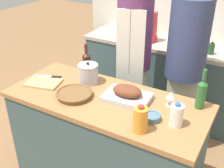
% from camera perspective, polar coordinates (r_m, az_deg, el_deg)
% --- Properties ---
extents(kitchen_island, '(1.59, 0.69, 0.86)m').
position_cam_1_polar(kitchen_island, '(2.44, -1.23, -11.60)').
color(kitchen_island, '#3D565B').
rests_on(kitchen_island, ground_plane).
extents(back_counter, '(1.92, 0.60, 0.91)m').
position_cam_1_polar(back_counter, '(3.48, 10.42, 1.41)').
color(back_counter, '#3D565B').
rests_on(back_counter, ground_plane).
extents(back_wall, '(2.42, 0.10, 2.55)m').
position_cam_1_polar(back_wall, '(3.53, 13.69, 15.66)').
color(back_wall, silver).
rests_on(back_wall, ground_plane).
extents(roasting_pan, '(0.37, 0.27, 0.13)m').
position_cam_1_polar(roasting_pan, '(2.15, 3.08, -2.19)').
color(roasting_pan, '#BCBCC1').
rests_on(roasting_pan, kitchen_island).
extents(wicker_basket, '(0.29, 0.29, 0.04)m').
position_cam_1_polar(wicker_basket, '(2.22, -7.67, -2.03)').
color(wicker_basket, brown).
rests_on(wicker_basket, kitchen_island).
extents(cutting_board, '(0.33, 0.27, 0.02)m').
position_cam_1_polar(cutting_board, '(2.48, -13.73, 0.31)').
color(cutting_board, tan).
rests_on(cutting_board, kitchen_island).
extents(stock_pot, '(0.17, 0.17, 0.19)m').
position_cam_1_polar(stock_pot, '(2.40, -4.85, 2.11)').
color(stock_pot, '#B7B7BC').
rests_on(stock_pot, kitchen_island).
extents(mixing_bowl, '(0.12, 0.12, 0.05)m').
position_cam_1_polar(mixing_bowl, '(1.96, 8.10, -6.58)').
color(mixing_bowl, slate).
rests_on(mixing_bowl, kitchen_island).
extents(juice_jug, '(0.09, 0.09, 0.19)m').
position_cam_1_polar(juice_jug, '(1.81, 5.78, -7.20)').
color(juice_jug, orange).
rests_on(juice_jug, kitchen_island).
extents(milk_jug, '(0.09, 0.09, 0.17)m').
position_cam_1_polar(milk_jug, '(1.91, 12.97, -6.24)').
color(milk_jug, white).
rests_on(milk_jug, kitchen_island).
extents(wine_bottle_green, '(0.07, 0.07, 0.29)m').
position_cam_1_polar(wine_bottle_green, '(2.53, -5.19, 4.35)').
color(wine_bottle_green, '#381E19').
rests_on(wine_bottle_green, kitchen_island).
extents(wine_bottle_dark, '(0.07, 0.07, 0.31)m').
position_cam_1_polar(wine_bottle_dark, '(2.12, 17.69, -1.78)').
color(wine_bottle_dark, '#28662D').
rests_on(wine_bottle_dark, kitchen_island).
extents(wine_glass_left, '(0.07, 0.07, 0.12)m').
position_cam_1_polar(wine_glass_left, '(2.11, 11.89, -2.35)').
color(wine_glass_left, silver).
rests_on(wine_glass_left, kitchen_island).
extents(knife_chef, '(0.23, 0.12, 0.01)m').
position_cam_1_polar(knife_chef, '(2.54, -12.58, 1.51)').
color(knife_chef, '#B7B7BC').
rests_on(knife_chef, cutting_board).
extents(stand_mixer, '(0.18, 0.14, 0.34)m').
position_cam_1_polar(stand_mixer, '(3.26, 7.41, 11.00)').
color(stand_mixer, '#B22323').
rests_on(stand_mixer, back_counter).
extents(condiment_bottle_tall, '(0.06, 0.06, 0.22)m').
position_cam_1_polar(condiment_bottle_tall, '(3.26, 4.68, 10.45)').
color(condiment_bottle_tall, '#B28E2D').
rests_on(condiment_bottle_tall, back_counter).
extents(condiment_bottle_short, '(0.06, 0.06, 0.13)m').
position_cam_1_polar(condiment_bottle_short, '(3.05, 19.55, 6.78)').
color(condiment_bottle_short, '#234C28').
rests_on(condiment_bottle_short, back_counter).
extents(condiment_bottle_extra, '(0.06, 0.06, 0.21)m').
position_cam_1_polar(condiment_bottle_extra, '(3.16, 13.98, 9.08)').
color(condiment_bottle_extra, maroon).
rests_on(condiment_bottle_extra, back_counter).
extents(person_cook_aproned, '(0.33, 0.36, 1.75)m').
position_cam_1_polar(person_cook_aproned, '(2.73, 4.44, 6.09)').
color(person_cook_aproned, beige).
rests_on(person_cook_aproned, ground_plane).
extents(person_cook_guest, '(0.35, 0.35, 1.76)m').
position_cam_1_polar(person_cook_guest, '(2.62, 14.68, 4.27)').
color(person_cook_guest, beige).
rests_on(person_cook_guest, ground_plane).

